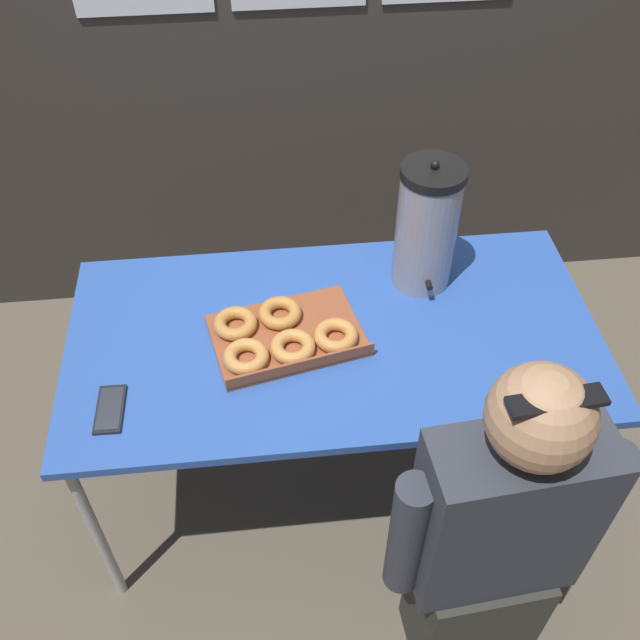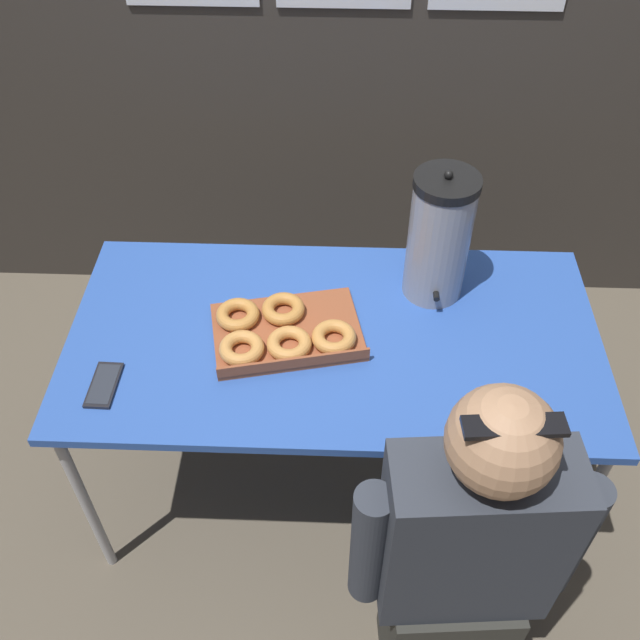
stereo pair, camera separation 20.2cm
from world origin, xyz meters
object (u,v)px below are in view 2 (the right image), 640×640
at_px(coffee_urn, 439,237).
at_px(cell_phone, 104,385).
at_px(donut_box, 282,332).
at_px(person_seated, 462,565).

height_order(coffee_urn, cell_phone, coffee_urn).
bearing_deg(donut_box, cell_phone, -169.29).
xyz_separation_m(donut_box, coffee_urn, (0.45, 0.22, 0.18)).
distance_m(coffee_urn, person_seated, 0.89).
height_order(cell_phone, person_seated, person_seated).
distance_m(donut_box, cell_phone, 0.51).
bearing_deg(person_seated, cell_phone, -27.23).
height_order(donut_box, coffee_urn, coffee_urn).
bearing_deg(donut_box, coffee_urn, 14.24).
relative_size(coffee_urn, person_seated, 0.35).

